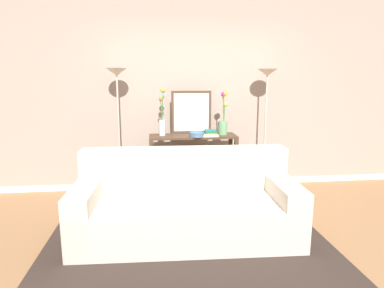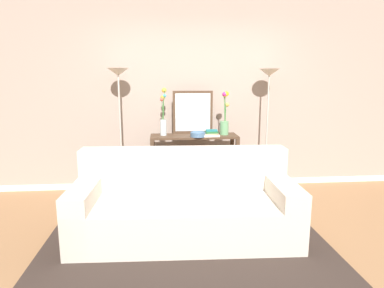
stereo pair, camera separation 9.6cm
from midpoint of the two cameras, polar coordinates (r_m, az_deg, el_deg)
ground_plane at (r=3.51m, az=3.76°, el=-16.75°), size 16.00×16.00×0.02m
back_wall at (r=5.00m, az=0.01°, el=9.43°), size 12.00×0.15×2.97m
area_rug at (r=3.53m, az=-1.56°, el=-16.21°), size 2.82×1.94×0.01m
couch at (r=3.56m, az=-1.78°, el=-10.65°), size 2.28×1.04×0.88m
console_table at (r=4.67m, az=-0.44°, el=-1.77°), size 1.20×0.40×0.86m
floor_lamp_left at (r=4.62m, az=-13.15°, el=7.81°), size 0.28×0.28×1.76m
floor_lamp_right at (r=4.84m, az=12.00°, el=7.96°), size 0.28×0.28×1.76m
wall_mirror at (r=4.74m, az=-0.69°, el=5.42°), size 0.56×0.02×0.60m
vase_tall_flowers at (r=4.59m, az=-5.71°, el=4.59°), size 0.10×0.12×0.65m
vase_short_flowers at (r=4.65m, az=4.76°, el=4.16°), size 0.13×0.13×0.60m
fruit_bowl at (r=4.49m, az=0.24°, el=1.66°), size 0.20×0.20×0.07m
book_stack at (r=4.52m, az=2.52°, el=1.81°), size 0.22×0.15×0.09m
book_row_under_console at (r=4.79m, az=-4.10°, el=-8.10°), size 0.37×0.18×0.13m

